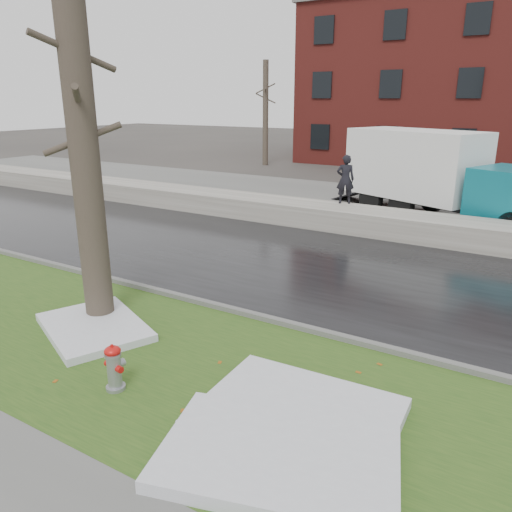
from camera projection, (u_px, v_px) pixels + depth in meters
The scene contains 15 objects.
ground at pixel (227, 340), 9.11m from camera, with size 120.00×120.00×0.00m, color #47423D.
verge at pixel (184, 369), 8.08m from camera, with size 60.00×4.50×0.04m, color #284A18.
road at pixel (327, 270), 12.77m from camera, with size 60.00×7.00×0.03m, color black.
parking_lot at pixel (413, 209), 19.70m from camera, with size 60.00×9.00×0.03m, color slate.
curb at pixel (256, 316), 9.90m from camera, with size 60.00×0.15×0.14m, color slate.
snowbank at pixel (379, 223), 16.09m from camera, with size 60.00×1.60×0.75m, color #B4AFA4.
bg_tree_left at pixel (266, 112), 31.96m from camera, with size 1.40×1.62×6.50m.
bg_tree_center at pixel (377, 112), 32.26m from camera, with size 1.40×1.62×6.50m.
fire_hydrant at pixel (114, 365), 7.38m from camera, with size 0.36×0.32×0.74m.
tree at pixel (83, 143), 8.91m from camera, with size 1.30×1.45×6.76m.
box_truck at pixel (437, 173), 17.79m from camera, with size 9.20×5.02×3.12m.
worker at pixel (345, 179), 16.94m from camera, with size 0.60×0.40×1.66m, color black.
snow_patch_near at pixel (298, 414), 6.76m from camera, with size 2.60×2.00×0.16m, color silver.
snow_patch_far at pixel (94, 327), 9.35m from camera, with size 2.20×1.60×0.14m, color silver.
snow_patch_side at pixel (278, 457), 5.94m from camera, with size 2.80×1.80×0.18m, color silver.
Camera 1 is at (4.71, -6.76, 4.21)m, focal length 35.00 mm.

